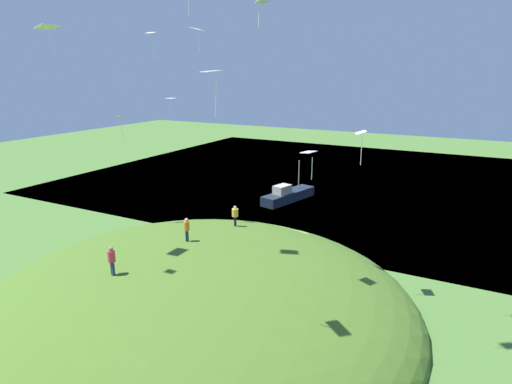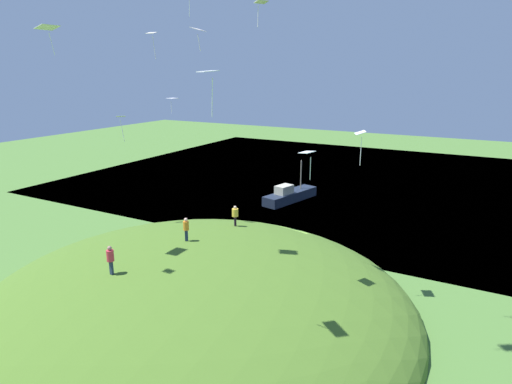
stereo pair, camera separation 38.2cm
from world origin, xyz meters
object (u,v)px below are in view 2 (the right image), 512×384
at_px(person_on_hilltop, 186,227).
at_px(kite_4, 198,30).
at_px(kite_12, 121,119).
at_px(mooring_post, 284,241).
at_px(person_watching_kites, 235,214).
at_px(person_walking_path, 110,257).
at_px(kite_0, 307,154).
at_px(kite_2, 208,74).
at_px(kite_8, 172,99).
at_px(boat_on_lake, 290,195).
at_px(kite_5, 152,35).
at_px(kite_10, 48,28).
at_px(kite_14, 261,4).
at_px(kite_11, 360,135).

xyz_separation_m(person_on_hilltop, kite_4, (-5.78, -2.67, 12.77)).
xyz_separation_m(kite_12, mooring_post, (-7.74, 10.06, -10.56)).
bearing_deg(person_watching_kites, person_walking_path, 132.07).
xyz_separation_m(kite_0, kite_12, (-1.99, -15.84, 0.93)).
bearing_deg(kite_2, kite_8, -136.61).
height_order(boat_on_lake, person_watching_kites, person_watching_kites).
xyz_separation_m(kite_5, kite_8, (-4.34, -1.93, -4.85)).
bearing_deg(kite_0, kite_2, -13.92).
bearing_deg(person_watching_kites, kite_8, 26.90).
bearing_deg(person_on_hilltop, kite_8, 94.75).
bearing_deg(kite_10, kite_12, -160.15).
relative_size(boat_on_lake, kite_5, 4.21).
xyz_separation_m(boat_on_lake, kite_4, (17.62, 0.41, 16.81)).
height_order(kite_2, kite_8, kite_2).
bearing_deg(kite_8, person_walking_path, 25.47).
bearing_deg(person_on_hilltop, boat_on_lake, 60.63).
height_order(kite_0, kite_10, kite_10).
distance_m(kite_10, kite_14, 11.89).
bearing_deg(kite_10, kite_8, -168.18).
bearing_deg(kite_2, kite_4, -142.89).
bearing_deg(kite_12, kite_5, 138.90).
distance_m(kite_0, kite_4, 14.11).
bearing_deg(kite_10, kite_5, -174.27).
bearing_deg(kite_12, kite_2, 57.99).
bearing_deg(person_on_hilltop, kite_11, -10.12).
distance_m(person_walking_path, kite_12, 12.47).
relative_size(kite_2, kite_8, 1.46).
distance_m(person_watching_kites, kite_0, 10.72).
xyz_separation_m(person_walking_path, kite_2, (0.65, 7.43, 9.90)).
bearing_deg(kite_8, kite_12, 1.80).
bearing_deg(kite_12, kite_8, -178.20).
bearing_deg(kite_5, mooring_post, 124.64).
xyz_separation_m(person_walking_path, kite_0, (-6.20, 9.12, 5.65)).
distance_m(kite_2, kite_10, 11.80).
bearing_deg(kite_12, kite_4, 123.57).
xyz_separation_m(person_walking_path, kite_4, (-11.48, -1.75, 12.92)).
relative_size(person_watching_kites, kite_14, 1.08).
bearing_deg(kite_4, mooring_post, 131.10).
xyz_separation_m(kite_4, kite_8, (-3.04, -5.16, -5.17)).
xyz_separation_m(kite_2, kite_5, (-10.83, -12.41, 2.70)).
xyz_separation_m(person_walking_path, kite_12, (-8.19, -6.72, 6.58)).
height_order(boat_on_lake, kite_2, kite_2).
bearing_deg(boat_on_lake, kite_5, 5.43).
distance_m(kite_8, kite_12, 6.44).
height_order(person_watching_kites, kite_14, kite_14).
bearing_deg(kite_4, person_on_hilltop, 24.83).
bearing_deg(kite_8, kite_2, 43.39).
bearing_deg(kite_5, boat_on_lake, 171.54).
relative_size(kite_0, mooring_post, 1.29).
xyz_separation_m(kite_2, mooring_post, (-16.58, -4.09, -13.88)).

